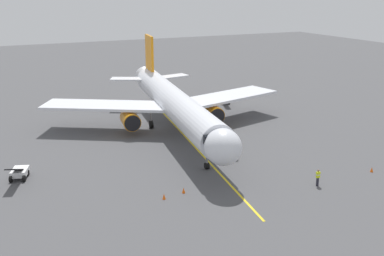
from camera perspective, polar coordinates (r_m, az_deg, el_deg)
ground_plane at (r=63.49m, az=-4.17°, el=-0.09°), size 220.00×220.00×0.00m
apron_lead_in_line at (r=56.50m, az=0.23°, el=-2.24°), size 6.01×39.62×0.01m
airplane at (r=60.86m, az=-2.28°, el=3.10°), size 34.44×40.29×11.50m
ground_crew_marshaller at (r=46.76m, az=15.45°, el=-5.98°), size 0.40×0.26×1.71m
ground_crew_wing_walker at (r=52.23m, az=5.53°, el=-2.95°), size 0.45×0.34×1.71m
belt_loader_near_nose at (r=50.03m, az=-20.79°, el=-5.17°), size 2.62×4.72×2.32m
belt_loader_portside at (r=77.45m, az=4.07°, el=3.62°), size 2.61×4.72×2.32m
safety_cone_nose_left at (r=52.21m, az=21.54°, el=-4.84°), size 0.32×0.32×0.55m
safety_cone_nose_right at (r=42.71m, az=-3.52°, el=-8.53°), size 0.32×0.32×0.55m
safety_cone_wing_port at (r=43.84m, az=-1.06°, el=-7.79°), size 0.32×0.32×0.55m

